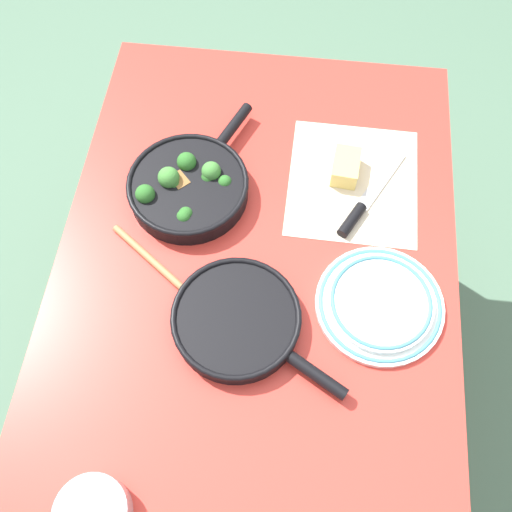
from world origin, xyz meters
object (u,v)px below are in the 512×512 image
object	(u,v)px
skillet_broccoli	(188,186)
cheese_block	(346,167)
wooden_spoon	(184,290)
skillet_eggs	(238,320)
dinner_plate_stack	(380,303)
grater_knife	(363,204)

from	to	relation	value
skillet_broccoli	cheese_block	world-z (taller)	skillet_broccoli
skillet_broccoli	wooden_spoon	xyz separation A→B (m)	(-0.23, -0.03, -0.02)
skillet_broccoli	wooden_spoon	distance (m)	0.24
skillet_broccoli	wooden_spoon	size ratio (longest dim) A/B	1.29
skillet_eggs	dinner_plate_stack	distance (m)	0.28
skillet_broccoli	wooden_spoon	bearing A→B (deg)	-149.68
wooden_spoon	skillet_broccoli	bearing A→B (deg)	133.49
skillet_broccoli	grater_knife	distance (m)	0.38
skillet_eggs	dinner_plate_stack	world-z (taller)	skillet_eggs
skillet_broccoli	cheese_block	size ratio (longest dim) A/B	4.06
grater_knife	skillet_broccoli	bearing A→B (deg)	119.36
skillet_broccoli	cheese_block	bearing A→B (deg)	-51.38
cheese_block	dinner_plate_stack	distance (m)	0.32
grater_knife	cheese_block	size ratio (longest dim) A/B	2.68
grater_knife	cheese_block	xyz separation A→B (m)	(0.08, 0.04, 0.01)
wooden_spoon	grater_knife	world-z (taller)	grater_knife
wooden_spoon	cheese_block	xyz separation A→B (m)	(0.32, -0.31, 0.01)
skillet_broccoli	cheese_block	xyz separation A→B (m)	(0.09, -0.34, -0.01)
grater_knife	dinner_plate_stack	distance (m)	0.23
skillet_eggs	grater_knife	xyz separation A→B (m)	(0.30, -0.23, -0.01)
grater_knife	cheese_block	distance (m)	0.10
skillet_eggs	dinner_plate_stack	size ratio (longest dim) A/B	1.36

